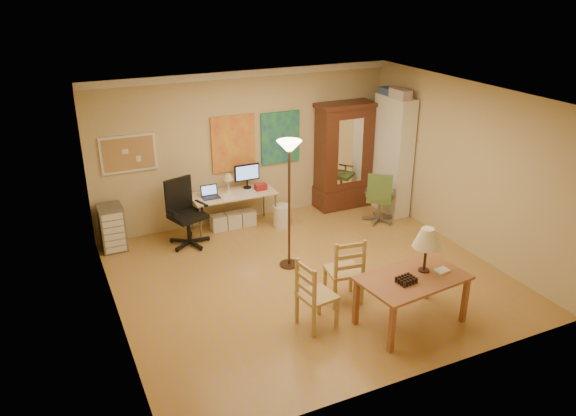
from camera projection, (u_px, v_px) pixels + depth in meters
name	position (u px, v px, depth m)	size (l,w,h in m)	color
floor	(309.00, 277.00, 8.40)	(5.50, 5.50, 0.00)	#A7813B
crown_molding	(245.00, 74.00, 9.43)	(5.50, 0.08, 0.12)	white
corkboard	(129.00, 154.00, 9.08)	(0.90, 0.04, 0.62)	tan
art_panel_left	(233.00, 144.00, 9.80)	(0.80, 0.04, 1.00)	yellow
art_panel_right	(280.00, 138.00, 10.15)	(0.75, 0.04, 0.95)	#215686
dining_table	(418.00, 266.00, 7.05)	(1.44, 0.96, 1.27)	brown
ladder_chair_back	(345.00, 272.00, 7.60)	(0.51, 0.49, 0.98)	#AA8A4D
ladder_chair_left	(315.00, 297.00, 7.06)	(0.47, 0.49, 0.94)	#AA8A4D
torchiere_lamp	(289.00, 167.00, 8.12)	(0.36, 0.36, 2.00)	#442A1B
computer_desk	(234.00, 206.00, 9.89)	(1.47, 0.64, 1.11)	beige
office_chair_black	(187.00, 227.00, 9.32)	(0.69, 0.69, 1.12)	black
office_chair_green	(379.00, 209.00, 10.17)	(0.62, 0.62, 0.97)	slate
drawer_cart	(112.00, 228.00, 9.11)	(0.38, 0.46, 0.76)	slate
armoire	(343.00, 163.00, 10.65)	(1.10, 0.52, 2.02)	#3E1D10
bookshelf	(392.00, 156.00, 10.35)	(0.33, 0.87, 2.19)	white
wastebin	(282.00, 216.00, 10.00)	(0.32, 0.32, 0.40)	silver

